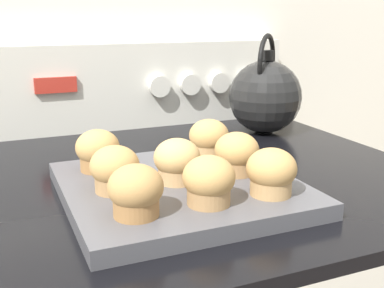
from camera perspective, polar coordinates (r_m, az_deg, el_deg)
name	(u,v)px	position (r m, az deg, el deg)	size (l,w,h in m)	color
wall_back	(121,4)	(1.10, -8.42, 16.05)	(8.00, 0.05, 2.40)	silver
control_panel	(132,85)	(1.06, -7.16, 6.90)	(0.72, 0.07, 0.18)	silver
muffin_pan	(179,189)	(0.66, -1.54, -5.30)	(0.31, 0.31, 0.02)	#4C4C51
muffin_r0_c0	(136,191)	(0.54, -6.68, -5.61)	(0.06, 0.06, 0.06)	olive
muffin_r0_c1	(209,181)	(0.57, 2.01, -4.43)	(0.06, 0.06, 0.06)	#A37A4C
muffin_r0_c2	(271,173)	(0.61, 9.39, -3.36)	(0.06, 0.06, 0.06)	tan
muffin_r1_c0	(115,170)	(0.62, -9.13, -3.00)	(0.06, 0.06, 0.06)	#A37A4C
muffin_r1_c1	(177,161)	(0.65, -1.78, -2.05)	(0.06, 0.06, 0.06)	tan
muffin_r1_c2	(237,154)	(0.68, 5.32, -1.17)	(0.06, 0.06, 0.06)	#A37A4C
muffin_r2_c0	(98,151)	(0.71, -11.11, -0.80)	(0.06, 0.06, 0.06)	olive
muffin_r2_c2	(209,139)	(0.76, 2.02, 0.64)	(0.06, 0.06, 0.06)	tan
tea_kettle	(265,95)	(1.01, 8.70, 5.73)	(0.17, 0.16, 0.20)	black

